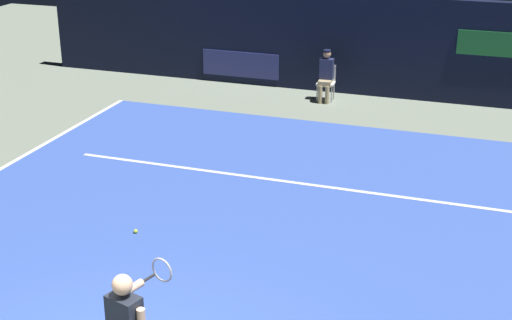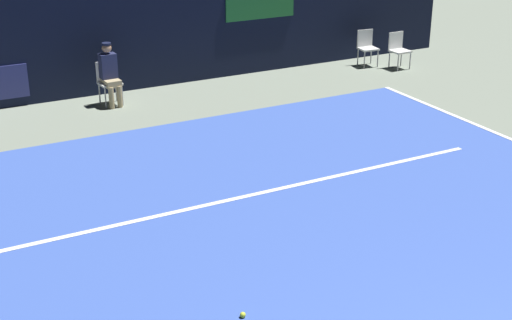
% 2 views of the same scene
% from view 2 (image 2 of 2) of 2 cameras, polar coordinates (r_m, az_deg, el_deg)
% --- Properties ---
extents(ground_plane, '(34.23, 34.23, 0.00)m').
position_cam_2_polar(ground_plane, '(9.93, 4.84, -7.11)').
color(ground_plane, gray).
extents(court_surface, '(10.93, 11.35, 0.01)m').
position_cam_2_polar(court_surface, '(9.92, 4.84, -7.08)').
color(court_surface, '#3856B2').
rests_on(court_surface, ground).
extents(line_service, '(8.53, 0.10, 0.01)m').
position_cam_2_polar(line_service, '(11.45, -0.50, -2.75)').
color(line_service, white).
rests_on(line_service, court_surface).
extents(back_wall, '(17.60, 0.33, 2.60)m').
position_cam_2_polar(back_wall, '(16.68, -10.82, 9.58)').
color(back_wall, black).
rests_on(back_wall, ground).
extents(line_judge_on_chair, '(0.47, 0.55, 1.32)m').
position_cam_2_polar(line_judge_on_chair, '(15.81, -11.20, 6.56)').
color(line_judge_on_chair, white).
rests_on(line_judge_on_chair, ground).
extents(courtside_chair_near, '(0.49, 0.46, 0.88)m').
position_cam_2_polar(courtside_chair_near, '(18.85, 8.53, 8.69)').
color(courtside_chair_near, white).
rests_on(courtside_chair_near, ground).
extents(courtside_chair_far, '(0.45, 0.42, 0.88)m').
position_cam_2_polar(courtside_chair_far, '(18.74, 10.90, 8.45)').
color(courtside_chair_far, white).
rests_on(courtside_chair_far, ground).
extents(tennis_ball, '(0.07, 0.07, 0.07)m').
position_cam_2_polar(tennis_ball, '(8.59, -1.03, -11.82)').
color(tennis_ball, '#CCE033').
rests_on(tennis_ball, court_surface).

